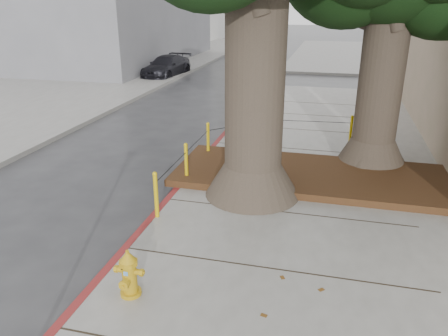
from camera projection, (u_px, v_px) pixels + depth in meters
The scene contains 8 objects.
ground at pixel (239, 272), 7.07m from camera, with size 140.00×140.00×0.00m, color #28282B.
sidewalk_far at pixel (402, 56), 32.77m from camera, with size 16.00×20.00×0.15m, color slate.
curb_red at pixel (176, 193), 9.76m from camera, with size 0.14×26.00×0.16m, color maroon.
planter_bed at pixel (312, 175), 10.30m from camera, with size 6.40×2.60×0.16m, color black.
bollard_ring at pixel (243, 146), 10.98m from camera, with size 3.79×5.39×0.95m.
fire_hydrant at pixel (129, 273), 6.17m from camera, with size 0.38×0.33×0.73m.
car_silver at pixel (423, 74), 21.91m from camera, with size 1.39×3.45×1.17m, color #9F9FA4.
car_dark at pixel (166, 66), 24.33m from camera, with size 1.60×3.94×1.14m, color black.
Camera 1 is at (1.23, -5.85, 4.14)m, focal length 35.00 mm.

